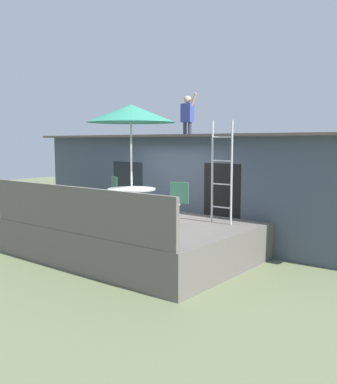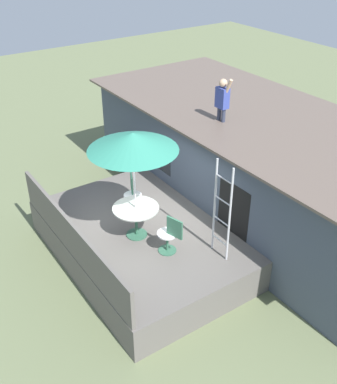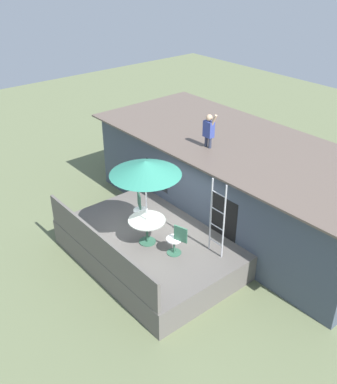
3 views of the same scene
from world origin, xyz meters
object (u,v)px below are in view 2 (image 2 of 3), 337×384
at_px(person_figure, 223,97).
at_px(patio_chair_right, 170,235).
at_px(step_ladder, 222,211).
at_px(patio_umbrella, 133,141).
at_px(patio_chair_left, 132,194).
at_px(patio_table, 136,214).

height_order(person_figure, patio_chair_right, person_figure).
xyz_separation_m(step_ladder, person_figure, (-2.15, 1.70, 1.44)).
distance_m(patio_umbrella, person_figure, 2.89).
bearing_deg(patio_chair_right, patio_chair_left, -22.00).
xyz_separation_m(patio_table, patio_chair_right, (0.94, 0.27, -0.13)).
bearing_deg(patio_table, person_figure, 101.39).
height_order(patio_table, patio_umbrella, patio_umbrella).
height_order(patio_table, patio_chair_right, patio_chair_right).
bearing_deg(patio_umbrella, step_ladder, 35.52).
relative_size(step_ladder, patio_chair_left, 2.39).
bearing_deg(patio_chair_right, patio_umbrella, 0.00).
bearing_deg(step_ladder, patio_chair_left, -165.26).
bearing_deg(patio_chair_right, step_ladder, -143.21).
distance_m(person_figure, patio_chair_right, 3.63).
bearing_deg(patio_chair_left, patio_chair_right, 20.35).
height_order(patio_umbrella, patio_chair_right, patio_umbrella).
height_order(patio_table, patio_chair_left, patio_chair_left).
bearing_deg(patio_table, step_ladder, 35.52).
bearing_deg(patio_chair_left, step_ladder, 40.80).
relative_size(patio_table, step_ladder, 0.47).
xyz_separation_m(patio_table, patio_chair_left, (-0.95, 0.46, -0.13)).
height_order(patio_umbrella, patio_chair_left, patio_umbrella).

